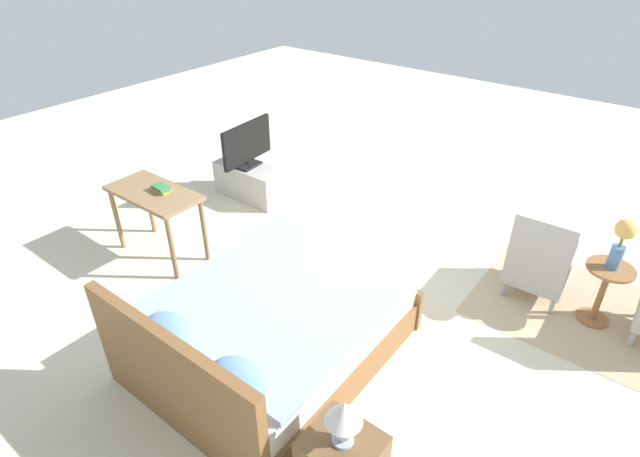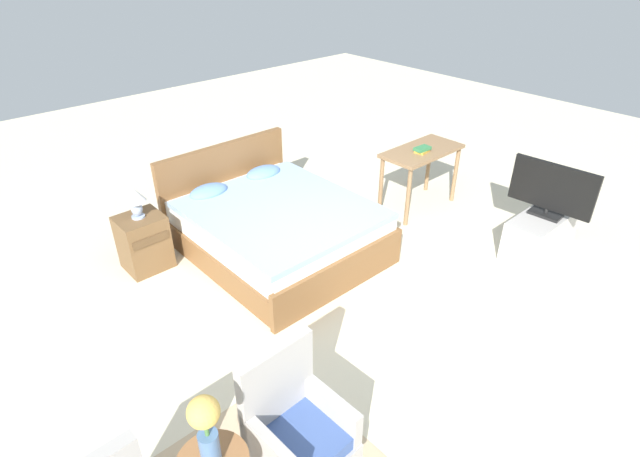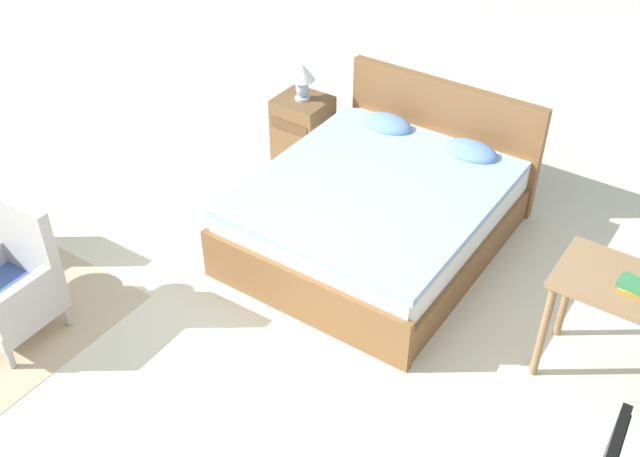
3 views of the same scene
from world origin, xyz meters
TOP-DOWN VIEW (x-y plane):
  - ground_plane at (0.00, 0.00)m, footprint 16.00×16.00m
  - bed at (0.14, 1.15)m, footprint 1.68×2.06m
  - armchair_by_window_right at (-1.36, -1.01)m, footprint 0.55×0.55m
  - nightstand at (-1.05, 1.79)m, footprint 0.44×0.41m
  - table_lamp at (-1.05, 1.79)m, footprint 0.22×0.22m
  - book_stack at (2.02, 0.69)m, footprint 0.21×0.14m

SIDE VIEW (x-z plane):
  - ground_plane at x=0.00m, z-range 0.00..0.00m
  - nightstand at x=-1.05m, z-range 0.00..0.59m
  - bed at x=0.14m, z-range -0.18..0.78m
  - armchair_by_window_right at x=-1.36m, z-range -0.08..0.84m
  - table_lamp at x=-1.05m, z-range 0.64..0.97m
  - book_stack at x=2.02m, z-range 0.77..0.84m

